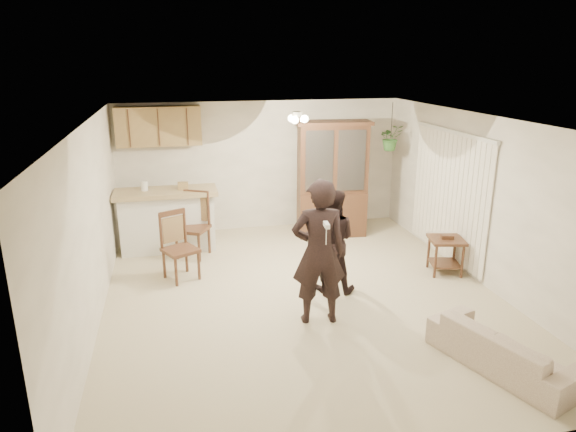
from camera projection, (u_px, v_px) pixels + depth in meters
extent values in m
plane|color=beige|center=(303.00, 296.00, 7.38)|extent=(6.50, 6.50, 0.00)
cube|color=silver|center=(304.00, 121.00, 6.64)|extent=(5.50, 6.50, 0.02)
cube|color=white|center=(262.00, 166.00, 10.03)|extent=(5.50, 0.02, 2.50)
cube|color=white|center=(408.00, 331.00, 3.98)|extent=(5.50, 0.02, 2.50)
cube|color=white|center=(91.00, 227.00, 6.42)|extent=(0.02, 6.50, 2.50)
cube|color=white|center=(483.00, 201.00, 7.59)|extent=(0.02, 6.50, 2.50)
cube|color=silver|center=(168.00, 223.00, 9.02)|extent=(1.60, 0.55, 1.00)
cube|color=tan|center=(166.00, 192.00, 8.86)|extent=(1.75, 0.70, 0.08)
cube|color=brown|center=(159.00, 126.00, 9.21)|extent=(1.50, 0.34, 0.70)
imported|color=#2B5B24|center=(391.00, 138.00, 9.55)|extent=(0.43, 0.37, 0.48)
cylinder|color=black|center=(392.00, 120.00, 9.46)|extent=(0.01, 0.01, 0.65)
imported|color=#EDE3C3|center=(505.00, 338.00, 5.57)|extent=(1.31, 2.01, 0.73)
imported|color=black|center=(319.00, 256.00, 6.44)|extent=(0.70, 0.50, 1.80)
imported|color=black|center=(330.00, 247.00, 7.38)|extent=(0.80, 0.72, 1.35)
cube|color=#3E1E16|center=(331.00, 213.00, 9.83)|extent=(1.32, 0.63, 0.85)
cube|color=#3E1E16|center=(333.00, 159.00, 9.51)|extent=(1.31, 0.57, 1.27)
cube|color=silver|center=(333.00, 159.00, 9.51)|extent=(1.10, 0.13, 1.11)
cube|color=#3E1E16|center=(334.00, 123.00, 9.32)|extent=(1.42, 0.66, 0.06)
cube|color=#3E1E16|center=(447.00, 240.00, 8.02)|extent=(0.62, 0.62, 0.04)
cube|color=#3E1E16|center=(444.00, 263.00, 8.14)|extent=(0.52, 0.52, 0.03)
cube|color=#3E1E16|center=(447.00, 237.00, 8.01)|extent=(0.21, 0.16, 0.06)
cube|color=#3E1E16|center=(181.00, 250.00, 7.82)|extent=(0.63, 0.63, 0.05)
cube|color=#957D4A|center=(179.00, 233.00, 7.74)|extent=(0.33, 0.19, 0.41)
cube|color=#3E1E16|center=(178.00, 216.00, 7.66)|extent=(0.40, 0.23, 0.08)
cube|color=#3E1E16|center=(192.00, 229.00, 8.72)|extent=(0.67, 0.67, 0.05)
cube|color=#957D4A|center=(191.00, 212.00, 8.63)|extent=(0.34, 0.21, 0.43)
cube|color=#3E1E16|center=(191.00, 196.00, 8.54)|extent=(0.42, 0.25, 0.09)
cube|color=#3E1E16|center=(342.00, 211.00, 9.90)|extent=(0.56, 0.56, 0.05)
cube|color=#957D4A|center=(342.00, 198.00, 9.82)|extent=(0.32, 0.14, 0.38)
cube|color=#3E1E16|center=(343.00, 185.00, 9.75)|extent=(0.39, 0.17, 0.08)
cube|color=white|center=(327.00, 225.00, 5.85)|extent=(0.07, 0.17, 0.05)
cube|color=white|center=(329.00, 238.00, 6.97)|extent=(0.09, 0.14, 0.04)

